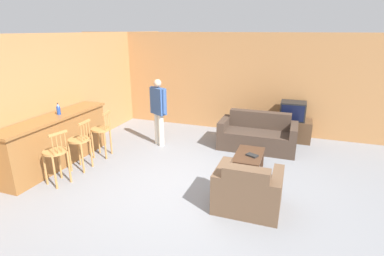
{
  "coord_description": "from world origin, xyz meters",
  "views": [
    {
      "loc": [
        1.67,
        -4.38,
        2.67
      ],
      "look_at": [
        -0.17,
        0.81,
        0.85
      ],
      "focal_mm": 28.0,
      "sensor_mm": 36.0,
      "label": 1
    }
  ],
  "objects_px": {
    "bar_chair_mid": "(80,143)",
    "coffee_table": "(249,157)",
    "bar_chair_far": "(101,132)",
    "couch_far": "(257,136)",
    "person_by_window": "(158,109)",
    "book_on_table": "(252,155)",
    "tv_unit": "(291,130)",
    "tv": "(293,111)",
    "bar_chair_near": "(56,155)",
    "armchair_near": "(247,191)",
    "bottle": "(58,109)"
  },
  "relations": [
    {
      "from": "bar_chair_mid",
      "to": "coffee_table",
      "type": "height_order",
      "value": "bar_chair_mid"
    },
    {
      "from": "bar_chair_far",
      "to": "couch_far",
      "type": "xyz_separation_m",
      "value": [
        3.13,
        1.6,
        -0.25
      ]
    },
    {
      "from": "couch_far",
      "to": "person_by_window",
      "type": "bearing_deg",
      "value": -165.63
    },
    {
      "from": "book_on_table",
      "to": "person_by_window",
      "type": "xyz_separation_m",
      "value": [
        -2.34,
        0.87,
        0.48
      ]
    },
    {
      "from": "bar_chair_mid",
      "to": "couch_far",
      "type": "bearing_deg",
      "value": 36.27
    },
    {
      "from": "coffee_table",
      "to": "person_by_window",
      "type": "distance_m",
      "value": 2.47
    },
    {
      "from": "tv_unit",
      "to": "tv",
      "type": "xyz_separation_m",
      "value": [
        0.0,
        -0.0,
        0.49
      ]
    },
    {
      "from": "tv_unit",
      "to": "person_by_window",
      "type": "height_order",
      "value": "person_by_window"
    },
    {
      "from": "couch_far",
      "to": "tv",
      "type": "bearing_deg",
      "value": 49.88
    },
    {
      "from": "bar_chair_near",
      "to": "armchair_near",
      "type": "distance_m",
      "value": 3.37
    },
    {
      "from": "tv",
      "to": "armchair_near",
      "type": "bearing_deg",
      "value": -98.44
    },
    {
      "from": "bar_chair_mid",
      "to": "tv_unit",
      "type": "distance_m",
      "value": 4.98
    },
    {
      "from": "bar_chair_near",
      "to": "coffee_table",
      "type": "bearing_deg",
      "value": 26.29
    },
    {
      "from": "tv_unit",
      "to": "couch_far",
      "type": "bearing_deg",
      "value": -130.03
    },
    {
      "from": "couch_far",
      "to": "tv_unit",
      "type": "bearing_deg",
      "value": 49.97
    },
    {
      "from": "armchair_near",
      "to": "tv_unit",
      "type": "xyz_separation_m",
      "value": [
        0.51,
        3.45,
        -0.04
      ]
    },
    {
      "from": "bar_chair_near",
      "to": "tv",
      "type": "distance_m",
      "value": 5.4
    },
    {
      "from": "armchair_near",
      "to": "tv",
      "type": "height_order",
      "value": "tv"
    },
    {
      "from": "bar_chair_mid",
      "to": "armchair_near",
      "type": "distance_m",
      "value": 3.36
    },
    {
      "from": "book_on_table",
      "to": "person_by_window",
      "type": "height_order",
      "value": "person_by_window"
    },
    {
      "from": "tv_unit",
      "to": "bottle",
      "type": "distance_m",
      "value": 5.41
    },
    {
      "from": "bar_chair_far",
      "to": "couch_far",
      "type": "bearing_deg",
      "value": 27.08
    },
    {
      "from": "couch_far",
      "to": "coffee_table",
      "type": "xyz_separation_m",
      "value": [
        0.02,
        -1.37,
        0.03
      ]
    },
    {
      "from": "bar_chair_near",
      "to": "book_on_table",
      "type": "height_order",
      "value": "bar_chair_near"
    },
    {
      "from": "bar_chair_far",
      "to": "coffee_table",
      "type": "distance_m",
      "value": 3.17
    },
    {
      "from": "armchair_near",
      "to": "book_on_table",
      "type": "xyz_separation_m",
      "value": [
        -0.12,
        1.15,
        0.11
      ]
    },
    {
      "from": "bar_chair_near",
      "to": "coffee_table",
      "type": "height_order",
      "value": "bar_chair_near"
    },
    {
      "from": "bar_chair_mid",
      "to": "bar_chair_far",
      "type": "bearing_deg",
      "value": 90.02
    },
    {
      "from": "bottle",
      "to": "coffee_table",
      "type": "bearing_deg",
      "value": 11.26
    },
    {
      "from": "couch_far",
      "to": "person_by_window",
      "type": "height_order",
      "value": "person_by_window"
    },
    {
      "from": "bar_chair_far",
      "to": "bottle",
      "type": "distance_m",
      "value": 0.98
    },
    {
      "from": "bar_chair_near",
      "to": "book_on_table",
      "type": "bearing_deg",
      "value": 24.73
    },
    {
      "from": "bottle",
      "to": "person_by_window",
      "type": "distance_m",
      "value": 2.14
    },
    {
      "from": "bottle",
      "to": "bar_chair_near",
      "type": "bearing_deg",
      "value": -54.16
    },
    {
      "from": "bar_chair_mid",
      "to": "person_by_window",
      "type": "height_order",
      "value": "person_by_window"
    },
    {
      "from": "bar_chair_far",
      "to": "book_on_table",
      "type": "relative_size",
      "value": 4.15
    },
    {
      "from": "book_on_table",
      "to": "bar_chair_near",
      "type": "bearing_deg",
      "value": -155.27
    },
    {
      "from": "coffee_table",
      "to": "book_on_table",
      "type": "relative_size",
      "value": 3.64
    },
    {
      "from": "bar_chair_near",
      "to": "person_by_window",
      "type": "height_order",
      "value": "person_by_window"
    },
    {
      "from": "bar_chair_far",
      "to": "armchair_near",
      "type": "relative_size",
      "value": 1.02
    },
    {
      "from": "bar_chair_near",
      "to": "tv_unit",
      "type": "height_order",
      "value": "bar_chair_near"
    },
    {
      "from": "person_by_window",
      "to": "bottle",
      "type": "bearing_deg",
      "value": -133.64
    },
    {
      "from": "bar_chair_far",
      "to": "armchair_near",
      "type": "distance_m",
      "value": 3.49
    },
    {
      "from": "tv_unit",
      "to": "bottle",
      "type": "height_order",
      "value": "bottle"
    },
    {
      "from": "coffee_table",
      "to": "couch_far",
      "type": "bearing_deg",
      "value": 90.89
    },
    {
      "from": "bar_chair_near",
      "to": "bar_chair_mid",
      "type": "distance_m",
      "value": 0.63
    },
    {
      "from": "bar_chair_near",
      "to": "bar_chair_mid",
      "type": "xyz_separation_m",
      "value": [
        0.0,
        0.63,
        0.0
      ]
    },
    {
      "from": "couch_far",
      "to": "coffee_table",
      "type": "height_order",
      "value": "couch_far"
    },
    {
      "from": "tv_unit",
      "to": "book_on_table",
      "type": "distance_m",
      "value": 2.39
    },
    {
      "from": "bar_chair_far",
      "to": "bar_chair_mid",
      "type": "bearing_deg",
      "value": -89.98
    }
  ]
}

